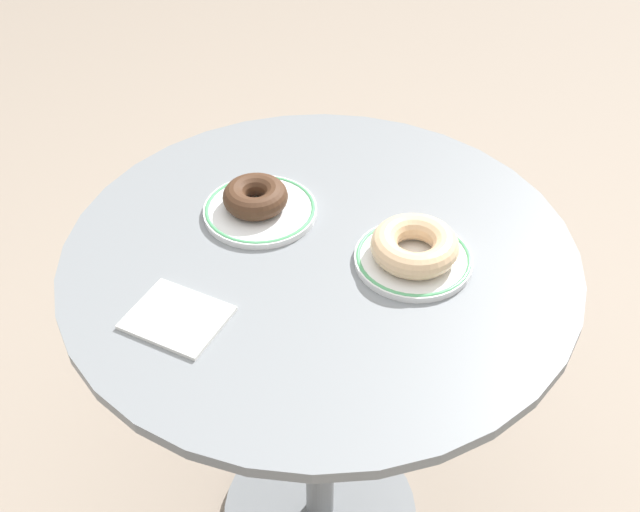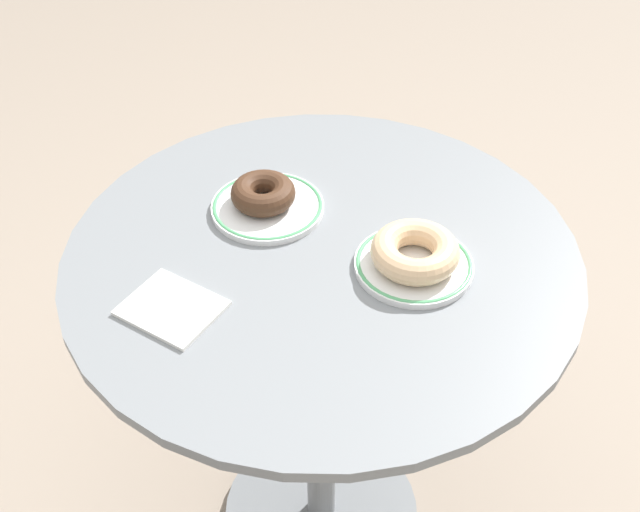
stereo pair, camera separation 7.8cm
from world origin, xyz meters
TOP-DOWN VIEW (x-y plane):
  - cafe_table at (0.00, 0.00)m, footprint 0.76×0.76m
  - plate_left at (-0.13, 0.02)m, footprint 0.18×0.18m
  - plate_right at (0.13, 0.05)m, footprint 0.17×0.17m
  - donut_chocolate at (-0.13, 0.02)m, footprint 0.13×0.13m
  - donut_glazed at (0.13, 0.05)m, footprint 0.18×0.18m
  - paper_napkin at (-0.07, -0.23)m, footprint 0.14×0.12m

SIDE VIEW (x-z plane):
  - cafe_table at x=0.00m, z-range 0.14..0.87m
  - paper_napkin at x=-0.07m, z-range 0.73..0.74m
  - plate_right at x=0.13m, z-range 0.73..0.75m
  - plate_left at x=-0.13m, z-range 0.73..0.75m
  - donut_chocolate at x=-0.13m, z-range 0.74..0.78m
  - donut_glazed at x=0.13m, z-range 0.74..0.78m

